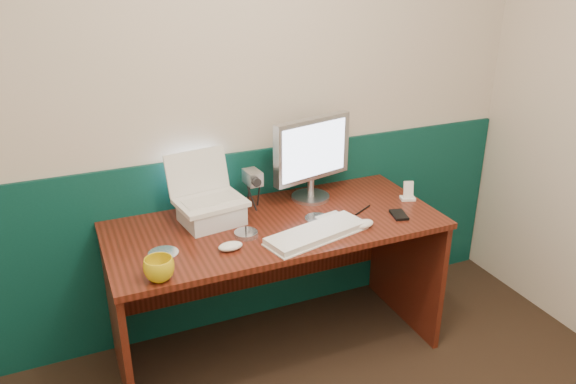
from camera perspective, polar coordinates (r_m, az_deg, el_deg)
name	(u,v)px	position (r m, az deg, el deg)	size (l,w,h in m)	color
back_wall	(214,107)	(2.80, -7.55, 8.61)	(3.50, 0.04, 2.50)	beige
wainscot	(222,243)	(3.06, -6.76, -5.15)	(3.48, 0.02, 1.00)	#083531
desk	(276,289)	(2.88, -1.20, -9.84)	(1.60, 0.70, 0.75)	#3C150A
laptop_riser	(211,214)	(2.70, -7.78, -2.18)	(0.27, 0.23, 0.09)	silver
laptop	(209,179)	(2.63, -7.99, 1.29)	(0.31, 0.24, 0.26)	white
monitor	(311,158)	(2.88, 2.37, 3.48)	(0.45, 0.13, 0.45)	#B0B1B5
keyboard	(316,234)	(2.57, 2.90, -4.26)	(0.49, 0.16, 0.03)	white
mouse_right	(363,224)	(2.67, 7.66, -3.24)	(0.11, 0.07, 0.04)	white
mouse_left	(230,246)	(2.46, -5.86, -5.50)	(0.11, 0.06, 0.04)	white
mug	(159,269)	(2.28, -12.96, -7.65)	(0.12, 0.12, 0.10)	gold
camcorder	(253,190)	(2.81, -3.59, 0.17)	(0.09, 0.13, 0.19)	#B1B1B6
cd_spindle	(246,234)	(2.57, -4.29, -4.27)	(0.11, 0.11, 0.02)	silver
cd_loose_a	(163,253)	(2.49, -12.56, -6.05)	(0.13, 0.13, 0.00)	silver
cd_loose_b	(318,218)	(2.75, 3.02, -2.64)	(0.13, 0.13, 0.00)	silver
pen	(363,210)	(2.84, 7.61, -1.82)	(0.01, 0.01, 0.14)	black
papers	(331,217)	(2.76, 4.37, -2.55)	(0.13, 0.09, 0.00)	white
dock	(408,198)	(3.01, 12.05, -0.63)	(0.07, 0.06, 0.01)	white
music_player	(408,189)	(2.99, 12.13, 0.26)	(0.05, 0.01, 0.09)	white
pda	(399,215)	(2.81, 11.20, -2.29)	(0.07, 0.11, 0.01)	black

